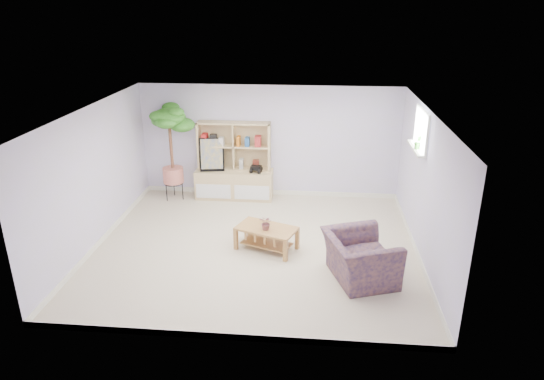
# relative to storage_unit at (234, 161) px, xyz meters

# --- Properties ---
(floor) EXTENTS (5.50, 5.00, 0.01)m
(floor) POSITION_rel_storage_unit_xyz_m (0.74, -2.24, -0.82)
(floor) COLOR beige
(floor) RESTS_ON ground
(ceiling) EXTENTS (5.50, 5.00, 0.01)m
(ceiling) POSITION_rel_storage_unit_xyz_m (0.74, -2.24, 1.58)
(ceiling) COLOR white
(ceiling) RESTS_ON walls
(walls) EXTENTS (5.51, 5.01, 2.40)m
(walls) POSITION_rel_storage_unit_xyz_m (0.74, -2.24, 0.38)
(walls) COLOR #D7CAFF
(walls) RESTS_ON floor
(baseboard) EXTENTS (5.50, 5.00, 0.10)m
(baseboard) POSITION_rel_storage_unit_xyz_m (0.74, -2.24, -0.77)
(baseboard) COLOR white
(baseboard) RESTS_ON floor
(window) EXTENTS (0.10, 0.98, 0.68)m
(window) POSITION_rel_storage_unit_xyz_m (3.47, -1.64, 1.18)
(window) COLOR silver
(window) RESTS_ON walls
(window_sill) EXTENTS (0.14, 1.00, 0.04)m
(window_sill) POSITION_rel_storage_unit_xyz_m (3.41, -1.64, 0.86)
(window_sill) COLOR white
(window_sill) RESTS_ON walls
(storage_unit) EXTENTS (1.65, 0.56, 1.65)m
(storage_unit) POSITION_rel_storage_unit_xyz_m (0.00, 0.00, 0.00)
(storage_unit) COLOR tan
(storage_unit) RESTS_ON floor
(poster) EXTENTS (0.53, 0.20, 0.71)m
(poster) POSITION_rel_storage_unit_xyz_m (-0.45, -0.05, 0.15)
(poster) COLOR gold
(poster) RESTS_ON storage_unit
(toy_truck) EXTENTS (0.35, 0.26, 0.17)m
(toy_truck) POSITION_rel_storage_unit_xyz_m (0.49, -0.09, -0.12)
(toy_truck) COLOR black
(toy_truck) RESTS_ON storage_unit
(coffee_table) EXTENTS (1.13, 0.87, 0.41)m
(coffee_table) POSITION_rel_storage_unit_xyz_m (0.93, -2.29, -0.62)
(coffee_table) COLOR #A36C39
(coffee_table) RESTS_ON floor
(table_plant) EXTENTS (0.30, 0.29, 0.25)m
(table_plant) POSITION_rel_storage_unit_xyz_m (0.94, -2.38, -0.29)
(table_plant) COLOR #347840
(table_plant) RESTS_ON coffee_table
(floor_tree) EXTENTS (0.89, 0.89, 2.06)m
(floor_tree) POSITION_rel_storage_unit_xyz_m (-1.28, -0.19, 0.20)
(floor_tree) COLOR #246B1A
(floor_tree) RESTS_ON floor
(armchair) EXTENTS (1.25, 1.34, 0.81)m
(armchair) POSITION_rel_storage_unit_xyz_m (2.44, -3.10, -0.42)
(armchair) COLOR #161645
(armchair) RESTS_ON floor
(sill_plant) EXTENTS (0.14, 0.12, 0.24)m
(sill_plant) POSITION_rel_storage_unit_xyz_m (3.41, -1.74, 1.00)
(sill_plant) COLOR #246B1A
(sill_plant) RESTS_ON window_sill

